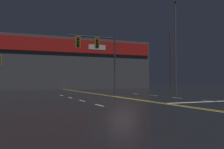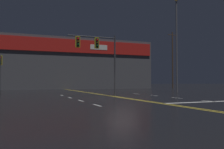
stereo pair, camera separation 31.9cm
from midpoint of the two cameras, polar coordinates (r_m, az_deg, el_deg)
ground_plane at (r=20.85m, az=2.16°, el=-5.33°), size 200.00×200.00×0.00m
road_markings at (r=20.28m, az=5.06°, el=-5.42°), size 12.11×60.00×0.01m
traffic_signal_median at (r=22.65m, az=-3.95°, el=5.85°), size 4.48×0.36×5.63m
streetlight_median_approach at (r=33.11m, az=14.02°, el=9.14°), size 0.56×0.56×12.16m
building_backdrop at (r=48.37m, az=-12.24°, el=2.25°), size 33.61×10.23×9.11m
utility_pole_row at (r=44.41m, az=-8.27°, el=3.68°), size 47.24×0.26×11.58m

